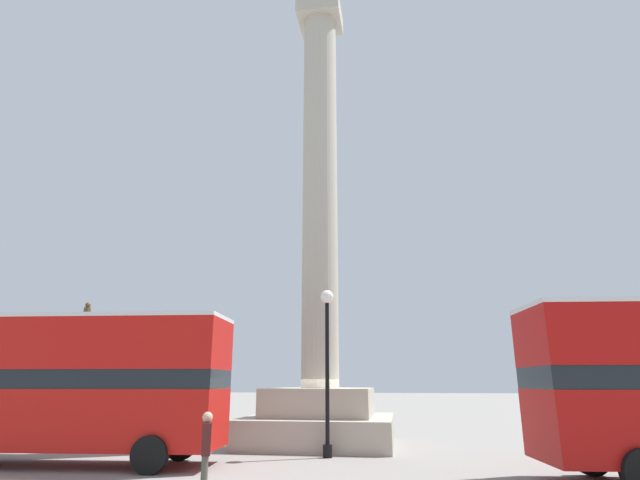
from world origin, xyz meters
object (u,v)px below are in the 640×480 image
(monument_column, at_px, (320,293))
(pedestrian_near_lamp, at_px, (206,448))
(bus_b, at_px, (59,381))
(equestrian_statue, at_px, (77,390))
(street_lamp, at_px, (327,353))

(monument_column, height_order, pedestrian_near_lamp, monument_column)
(bus_b, relative_size, pedestrian_near_lamp, 5.95)
(monument_column, distance_m, pedestrian_near_lamp, 10.89)
(bus_b, xyz_separation_m, equestrian_statue, (-5.74, 9.56, -0.43))
(monument_column, xyz_separation_m, bus_b, (-7.23, -6.24, -3.63))
(monument_column, relative_size, bus_b, 2.07)
(bus_b, distance_m, street_lamp, 8.56)
(monument_column, height_order, street_lamp, monument_column)
(equestrian_statue, relative_size, pedestrian_near_lamp, 3.70)
(monument_column, xyz_separation_m, pedestrian_near_lamp, (-1.06, -9.59, -5.06))
(bus_b, xyz_separation_m, street_lamp, (8.01, 2.88, 0.95))
(street_lamp, distance_m, pedestrian_near_lamp, 6.91)
(street_lamp, bearing_deg, equestrian_statue, 154.10)
(bus_b, height_order, street_lamp, street_lamp)
(monument_column, bearing_deg, equestrian_statue, 165.66)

